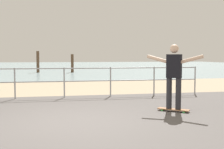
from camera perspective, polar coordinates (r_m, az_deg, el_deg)
ground_plane at (r=5.09m, az=-8.90°, el=-12.63°), size 24.00×10.00×0.04m
beach_strip at (r=12.96m, az=-10.11°, el=-2.60°), size 24.00×6.00×0.04m
sea_surface at (r=40.90m, az=-10.62°, el=1.75°), size 72.00×50.00×0.04m
railing_fence at (r=9.62m, az=-19.53°, el=-0.79°), size 12.93×0.05×1.05m
skateboard at (r=7.29m, az=12.62°, el=-7.10°), size 0.75×0.65×0.08m
skateboarder at (r=7.17m, az=12.73°, el=0.38°), size 1.19×0.96×1.65m
groyne_post_2 at (r=24.66m, az=-15.12°, el=2.53°), size 0.25×0.25×1.87m
groyne_post_3 at (r=24.19m, az=-8.24°, el=2.29°), size 0.24×0.24×1.61m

